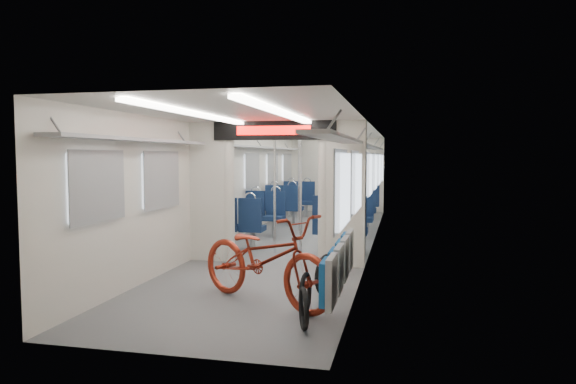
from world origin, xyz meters
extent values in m
plane|color=#515456|center=(0.00, 0.00, 0.00)|extent=(12.00, 12.00, 0.00)
cube|color=beige|center=(-1.45, 0.00, 1.15)|extent=(0.02, 12.00, 2.30)
cube|color=beige|center=(1.45, 0.00, 1.15)|extent=(0.02, 12.00, 2.30)
cube|color=beige|center=(0.00, 6.00, 1.15)|extent=(2.90, 0.02, 2.30)
cube|color=beige|center=(0.00, -6.00, 1.15)|extent=(2.90, 0.02, 2.30)
cube|color=silver|center=(0.00, 0.00, 2.30)|extent=(2.90, 12.00, 0.02)
cube|color=white|center=(-0.55, 0.00, 2.27)|extent=(0.12, 11.40, 0.04)
cube|color=white|center=(0.55, 0.00, 2.27)|extent=(0.12, 11.40, 0.04)
cube|color=beige|center=(-1.12, -2.00, 1.00)|extent=(0.65, 0.18, 2.00)
cube|color=beige|center=(1.12, -2.00, 1.00)|extent=(0.65, 0.18, 2.00)
cube|color=beige|center=(0.00, -2.00, 2.15)|extent=(2.90, 0.18, 0.30)
cylinder|color=beige|center=(-0.80, -2.00, 1.00)|extent=(0.20, 0.20, 2.00)
cylinder|color=beige|center=(0.80, -2.00, 1.00)|extent=(0.20, 0.20, 2.00)
cube|color=black|center=(0.00, -2.11, 2.15)|extent=(2.00, 0.03, 0.30)
cube|color=#FF0C07|center=(0.00, -2.13, 2.15)|extent=(1.20, 0.02, 0.14)
cube|color=silver|center=(-1.42, -4.80, 1.40)|extent=(0.04, 1.00, 0.75)
cube|color=silver|center=(1.42, -4.80, 1.40)|extent=(0.04, 1.00, 0.75)
cube|color=silver|center=(-1.42, -3.20, 1.40)|extent=(0.04, 1.00, 0.75)
cube|color=silver|center=(1.42, -3.20, 1.40)|extent=(0.04, 1.00, 0.75)
cube|color=silver|center=(-1.42, -0.50, 1.40)|extent=(0.04, 1.00, 0.75)
cube|color=silver|center=(1.42, -0.50, 1.40)|extent=(0.04, 1.00, 0.75)
cube|color=silver|center=(-1.42, 1.40, 1.40)|extent=(0.04, 1.00, 0.75)
cube|color=silver|center=(1.42, 1.40, 1.40)|extent=(0.04, 1.00, 0.75)
cube|color=silver|center=(-1.42, 3.30, 1.40)|extent=(0.04, 1.00, 0.75)
cube|color=silver|center=(1.42, 3.30, 1.40)|extent=(0.04, 1.00, 0.75)
cube|color=silver|center=(-1.42, 5.10, 1.40)|extent=(0.04, 1.00, 0.75)
cube|color=silver|center=(1.42, 5.10, 1.40)|extent=(0.04, 1.00, 0.75)
cube|color=gray|center=(-1.27, -4.00, 1.95)|extent=(0.30, 3.60, 0.04)
cube|color=gray|center=(1.27, -4.00, 1.95)|extent=(0.30, 3.60, 0.04)
cube|color=gray|center=(-1.27, 2.00, 1.95)|extent=(0.30, 7.60, 0.04)
cube|color=gray|center=(1.27, 2.00, 1.95)|extent=(0.30, 7.60, 0.04)
cube|color=gray|center=(0.00, 5.94, 1.00)|extent=(0.90, 0.05, 2.00)
imported|color=maroon|center=(0.44, -4.28, 0.54)|extent=(2.14, 1.64, 1.08)
cube|color=gray|center=(1.38, -5.39, 0.58)|extent=(0.06, 0.42, 0.48)
cube|color=navy|center=(1.32, -5.39, 0.58)|extent=(0.06, 0.39, 0.41)
cube|color=gray|center=(1.38, -4.84, 0.58)|extent=(0.06, 0.42, 0.48)
cube|color=navy|center=(1.32, -4.84, 0.58)|extent=(0.06, 0.39, 0.41)
cube|color=gray|center=(1.38, -4.29, 0.58)|extent=(0.06, 0.42, 0.48)
cube|color=navy|center=(1.32, -4.29, 0.58)|extent=(0.06, 0.39, 0.41)
cube|color=gray|center=(1.38, -3.74, 0.58)|extent=(0.06, 0.42, 0.48)
cube|color=navy|center=(1.32, -3.74, 0.58)|extent=(0.06, 0.39, 0.41)
torus|color=black|center=(1.06, -5.10, 0.19)|extent=(0.19, 0.43, 0.44)
torus|color=black|center=(0.99, -4.63, 0.21)|extent=(0.07, 0.48, 0.48)
torus|color=black|center=(1.09, -3.78, 0.24)|extent=(0.23, 0.51, 0.52)
cube|color=#0C1B38|center=(-0.70, -0.95, 0.40)|extent=(0.43, 0.40, 0.10)
cylinder|color=gray|center=(-0.70, -0.95, 0.17)|extent=(0.10, 0.10, 0.35)
cube|color=#0C1B38|center=(-0.70, -1.11, 0.71)|extent=(0.43, 0.08, 0.53)
torus|color=silver|center=(-0.70, -1.11, 0.98)|extent=(0.22, 0.03, 0.22)
cube|color=#0C1B38|center=(-0.70, 0.68, 0.40)|extent=(0.43, 0.40, 0.10)
cylinder|color=gray|center=(-0.70, 0.68, 0.17)|extent=(0.10, 0.10, 0.35)
cube|color=#0C1B38|center=(-0.70, 0.84, 0.71)|extent=(0.43, 0.08, 0.53)
torus|color=silver|center=(-0.70, 0.84, 0.98)|extent=(0.22, 0.03, 0.22)
cube|color=#0C1B38|center=(-1.17, -0.95, 0.40)|extent=(0.43, 0.40, 0.10)
cylinder|color=gray|center=(-1.17, -0.95, 0.17)|extent=(0.10, 0.10, 0.35)
cube|color=#0C1B38|center=(-1.17, -1.11, 0.71)|extent=(0.43, 0.08, 0.53)
torus|color=silver|center=(-1.17, -1.11, 0.98)|extent=(0.22, 0.03, 0.22)
cube|color=#0C1B38|center=(-1.17, 0.68, 0.40)|extent=(0.43, 0.40, 0.10)
cylinder|color=gray|center=(-1.17, 0.68, 0.17)|extent=(0.10, 0.10, 0.35)
cube|color=#0C1B38|center=(-1.17, 0.84, 0.71)|extent=(0.43, 0.08, 0.53)
torus|color=silver|center=(-1.17, 0.84, 0.98)|extent=(0.22, 0.03, 0.22)
cube|color=#0C1B38|center=(0.70, -0.90, 0.40)|extent=(0.49, 0.45, 0.10)
cylinder|color=gray|center=(0.70, -0.90, 0.17)|extent=(0.10, 0.10, 0.35)
cube|color=#0C1B38|center=(0.70, -1.09, 0.75)|extent=(0.49, 0.09, 0.60)
torus|color=silver|center=(0.70, -1.09, 1.05)|extent=(0.24, 0.03, 0.24)
cube|color=#0C1B38|center=(0.70, 0.94, 0.40)|extent=(0.49, 0.45, 0.10)
cylinder|color=gray|center=(0.70, 0.94, 0.17)|extent=(0.10, 0.10, 0.35)
cube|color=#0C1B38|center=(0.70, 1.12, 0.75)|extent=(0.49, 0.09, 0.60)
torus|color=silver|center=(0.70, 1.12, 1.05)|extent=(0.24, 0.03, 0.24)
cube|color=#0C1B38|center=(1.17, -0.90, 0.40)|extent=(0.49, 0.45, 0.10)
cylinder|color=gray|center=(1.17, -0.90, 0.17)|extent=(0.10, 0.10, 0.35)
cube|color=#0C1B38|center=(1.17, -1.09, 0.75)|extent=(0.49, 0.09, 0.60)
torus|color=silver|center=(1.17, -1.09, 1.05)|extent=(0.24, 0.03, 0.24)
cube|color=#0C1B38|center=(1.17, 0.94, 0.40)|extent=(0.49, 0.45, 0.10)
cylinder|color=gray|center=(1.17, 0.94, 0.17)|extent=(0.10, 0.10, 0.35)
cube|color=#0C1B38|center=(1.17, 1.12, 0.75)|extent=(0.49, 0.09, 0.60)
torus|color=silver|center=(1.17, 1.12, 1.05)|extent=(0.24, 0.03, 0.24)
cube|color=#0C1B38|center=(-0.70, 2.73, 0.40)|extent=(0.46, 0.43, 0.10)
cylinder|color=gray|center=(-0.70, 2.73, 0.17)|extent=(0.10, 0.10, 0.35)
cube|color=#0C1B38|center=(-0.70, 2.55, 0.73)|extent=(0.46, 0.08, 0.56)
torus|color=silver|center=(-0.70, 2.55, 1.01)|extent=(0.23, 0.03, 0.23)
cube|color=#0C1B38|center=(-0.70, 4.45, 0.40)|extent=(0.46, 0.43, 0.10)
cylinder|color=gray|center=(-0.70, 4.45, 0.17)|extent=(0.10, 0.10, 0.35)
cube|color=#0C1B38|center=(-0.70, 4.62, 0.73)|extent=(0.46, 0.08, 0.56)
torus|color=silver|center=(-0.70, 4.62, 1.01)|extent=(0.23, 0.03, 0.23)
cube|color=#0C1B38|center=(-1.17, 2.73, 0.40)|extent=(0.46, 0.43, 0.10)
cylinder|color=gray|center=(-1.17, 2.73, 0.17)|extent=(0.10, 0.10, 0.35)
cube|color=#0C1B38|center=(-1.17, 2.55, 0.73)|extent=(0.46, 0.08, 0.56)
torus|color=silver|center=(-1.17, 2.55, 1.01)|extent=(0.23, 0.03, 0.23)
cube|color=#0C1B38|center=(-1.17, 4.45, 0.40)|extent=(0.46, 0.43, 0.10)
cylinder|color=gray|center=(-1.17, 4.45, 0.17)|extent=(0.10, 0.10, 0.35)
cube|color=#0C1B38|center=(-1.17, 4.62, 0.73)|extent=(0.46, 0.08, 0.56)
torus|color=silver|center=(-1.17, 4.62, 1.01)|extent=(0.23, 0.03, 0.23)
cube|color=#0C1B38|center=(0.70, 2.70, 0.40)|extent=(0.43, 0.41, 0.10)
cylinder|color=gray|center=(0.70, 2.70, 0.17)|extent=(0.10, 0.10, 0.35)
cube|color=#0C1B38|center=(0.70, 2.54, 0.72)|extent=(0.43, 0.08, 0.53)
torus|color=silver|center=(0.70, 2.54, 0.98)|extent=(0.22, 0.03, 0.22)
cube|color=#0C1B38|center=(0.70, 4.34, 0.40)|extent=(0.43, 0.41, 0.10)
cylinder|color=gray|center=(0.70, 4.34, 0.17)|extent=(0.10, 0.10, 0.35)
cube|color=#0C1B38|center=(0.70, 4.50, 0.72)|extent=(0.43, 0.08, 0.53)
torus|color=silver|center=(0.70, 4.50, 0.98)|extent=(0.22, 0.03, 0.22)
cube|color=#0C1B38|center=(1.17, 2.70, 0.40)|extent=(0.43, 0.41, 0.10)
cylinder|color=gray|center=(1.17, 2.70, 0.17)|extent=(0.10, 0.10, 0.35)
cube|color=#0C1B38|center=(1.17, 2.54, 0.72)|extent=(0.43, 0.08, 0.53)
torus|color=silver|center=(1.17, 2.54, 0.98)|extent=(0.22, 0.03, 0.22)
cube|color=#0C1B38|center=(1.17, 4.34, 0.40)|extent=(0.43, 0.41, 0.10)
cylinder|color=gray|center=(1.17, 4.34, 0.17)|extent=(0.10, 0.10, 0.35)
cube|color=#0C1B38|center=(1.17, 4.50, 0.72)|extent=(0.43, 0.08, 0.53)
torus|color=silver|center=(1.17, 4.50, 0.98)|extent=(0.22, 0.03, 0.22)
cylinder|color=silver|center=(-0.22, -1.15, 1.15)|extent=(0.05, 0.05, 2.30)
cylinder|color=silver|center=(0.29, -1.37, 1.15)|extent=(0.04, 0.04, 2.30)
cylinder|color=silver|center=(-0.34, 1.62, 1.15)|extent=(0.04, 0.04, 2.30)
cylinder|color=silver|center=(0.22, 1.64, 1.15)|extent=(0.05, 0.05, 2.30)
camera|label=1|loc=(2.01, -10.04, 1.74)|focal=32.00mm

